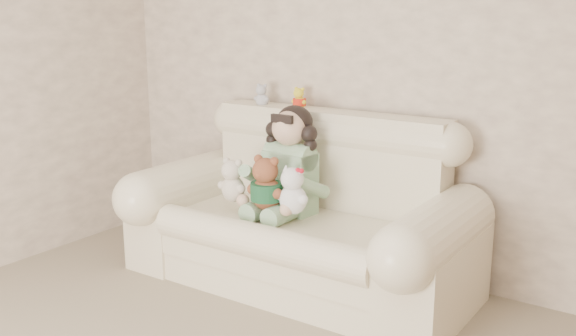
# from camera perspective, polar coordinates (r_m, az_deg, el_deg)

# --- Properties ---
(wall_back) EXTENTS (4.50, 0.00, 4.50)m
(wall_back) POSITION_cam_1_polar(r_m,az_deg,el_deg) (3.96, 11.11, 8.50)
(wall_back) COLOR beige
(wall_back) RESTS_ON ground
(sofa) EXTENTS (2.10, 0.95, 1.03)m
(sofa) POSITION_cam_1_polar(r_m,az_deg,el_deg) (3.91, 0.83, -3.06)
(sofa) COLOR beige
(sofa) RESTS_ON floor
(seated_child) EXTENTS (0.45, 0.53, 0.67)m
(seated_child) POSITION_cam_1_polar(r_m,az_deg,el_deg) (3.97, 0.17, 0.80)
(seated_child) COLOR #2A7A2F
(seated_child) RESTS_ON sofa
(brown_teddy) EXTENTS (0.28, 0.24, 0.38)m
(brown_teddy) POSITION_cam_1_polar(r_m,az_deg,el_deg) (3.79, -1.90, -0.86)
(brown_teddy) COLOR brown
(brown_teddy) RESTS_ON sofa
(white_cat) EXTENTS (0.24, 0.20, 0.33)m
(white_cat) POSITION_cam_1_polar(r_m,az_deg,el_deg) (3.72, 0.45, -1.53)
(white_cat) COLOR white
(white_cat) RESTS_ON sofa
(cream_teddy) EXTENTS (0.23, 0.19, 0.32)m
(cream_teddy) POSITION_cam_1_polar(r_m,az_deg,el_deg) (3.97, -4.83, -0.71)
(cream_teddy) COLOR silver
(cream_teddy) RESTS_ON sofa
(yellow_mini_bear) EXTENTS (0.12, 0.10, 0.17)m
(yellow_mini_bear) POSITION_cam_1_polar(r_m,az_deg,el_deg) (4.24, 1.00, 6.28)
(yellow_mini_bear) COLOR yellow
(yellow_mini_bear) RESTS_ON sofa
(grey_mini_plush) EXTENTS (0.14, 0.13, 0.18)m
(grey_mini_plush) POSITION_cam_1_polar(r_m,az_deg,el_deg) (4.35, -2.28, 6.54)
(grey_mini_plush) COLOR silver
(grey_mini_plush) RESTS_ON sofa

